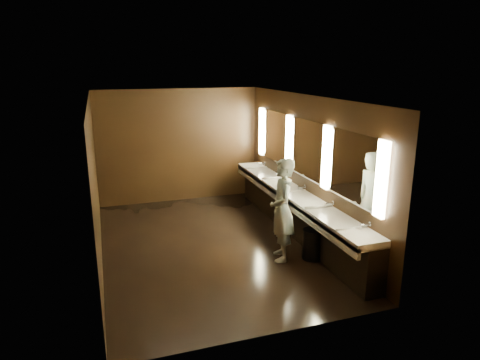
# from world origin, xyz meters

# --- Properties ---
(floor) EXTENTS (6.00, 6.00, 0.00)m
(floor) POSITION_xyz_m (0.00, 0.00, 0.00)
(floor) COLOR black
(floor) RESTS_ON ground
(ceiling) EXTENTS (4.00, 6.00, 0.02)m
(ceiling) POSITION_xyz_m (0.00, 0.00, 2.80)
(ceiling) COLOR #2D2D2B
(ceiling) RESTS_ON wall_back
(wall_back) EXTENTS (4.00, 0.02, 2.80)m
(wall_back) POSITION_xyz_m (0.00, 3.00, 1.40)
(wall_back) COLOR black
(wall_back) RESTS_ON floor
(wall_front) EXTENTS (4.00, 0.02, 2.80)m
(wall_front) POSITION_xyz_m (0.00, -3.00, 1.40)
(wall_front) COLOR black
(wall_front) RESTS_ON floor
(wall_left) EXTENTS (0.02, 6.00, 2.80)m
(wall_left) POSITION_xyz_m (-2.00, 0.00, 1.40)
(wall_left) COLOR black
(wall_left) RESTS_ON floor
(wall_right) EXTENTS (0.02, 6.00, 2.80)m
(wall_right) POSITION_xyz_m (2.00, 0.00, 1.40)
(wall_right) COLOR black
(wall_right) RESTS_ON floor
(sink_counter) EXTENTS (0.55, 5.40, 1.01)m
(sink_counter) POSITION_xyz_m (1.79, 0.00, 0.50)
(sink_counter) COLOR black
(sink_counter) RESTS_ON floor
(mirror_band) EXTENTS (0.06, 5.03, 1.15)m
(mirror_band) POSITION_xyz_m (1.98, -0.00, 1.75)
(mirror_band) COLOR #FFF4BB
(mirror_band) RESTS_ON wall_right
(person) EXTENTS (0.59, 0.76, 1.83)m
(person) POSITION_xyz_m (1.05, -0.97, 0.91)
(person) COLOR #83B4C3
(person) RESTS_ON floor
(trash_bin) EXTENTS (0.37, 0.37, 0.55)m
(trash_bin) POSITION_xyz_m (1.58, -1.16, 0.27)
(trash_bin) COLOR black
(trash_bin) RESTS_ON floor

